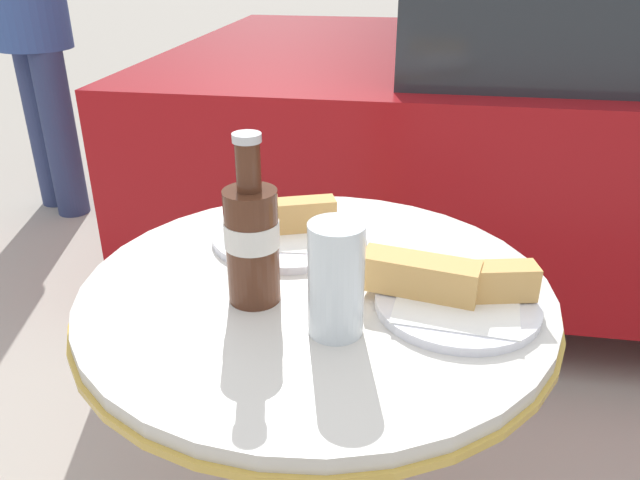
{
  "coord_description": "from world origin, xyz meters",
  "views": [
    {
      "loc": [
        0.12,
        -0.72,
        1.16
      ],
      "look_at": [
        0.0,
        0.03,
        0.79
      ],
      "focal_mm": 35.0,
      "sensor_mm": 36.0,
      "label": 1
    }
  ],
  "objects_px": {
    "cola_bottle_left": "(252,238)",
    "pedestrian": "(30,16)",
    "lunch_plate_near": "(451,291)",
    "drinking_glass": "(336,284)",
    "lunch_plate_far": "(289,230)",
    "bistro_table": "(317,413)"
  },
  "relations": [
    {
      "from": "lunch_plate_near",
      "to": "cola_bottle_left",
      "type": "bearing_deg",
      "value": -174.72
    },
    {
      "from": "drinking_glass",
      "to": "lunch_plate_far",
      "type": "relative_size",
      "value": 0.58
    },
    {
      "from": "cola_bottle_left",
      "to": "drinking_glass",
      "type": "relative_size",
      "value": 1.58
    },
    {
      "from": "lunch_plate_near",
      "to": "bistro_table",
      "type": "bearing_deg",
      "value": 170.98
    },
    {
      "from": "lunch_plate_far",
      "to": "cola_bottle_left",
      "type": "bearing_deg",
      "value": -92.27
    },
    {
      "from": "cola_bottle_left",
      "to": "lunch_plate_far",
      "type": "distance_m",
      "value": 0.2
    },
    {
      "from": "cola_bottle_left",
      "to": "lunch_plate_far",
      "type": "relative_size",
      "value": 0.92
    },
    {
      "from": "bistro_table",
      "to": "drinking_glass",
      "type": "height_order",
      "value": "drinking_glass"
    },
    {
      "from": "drinking_glass",
      "to": "lunch_plate_near",
      "type": "xyz_separation_m",
      "value": [
        0.14,
        0.08,
        -0.04
      ]
    },
    {
      "from": "lunch_plate_near",
      "to": "pedestrian",
      "type": "relative_size",
      "value": 0.15
    },
    {
      "from": "pedestrian",
      "to": "lunch_plate_far",
      "type": "bearing_deg",
      "value": -48.77
    },
    {
      "from": "lunch_plate_near",
      "to": "lunch_plate_far",
      "type": "distance_m",
      "value": 0.29
    },
    {
      "from": "lunch_plate_near",
      "to": "pedestrian",
      "type": "height_order",
      "value": "pedestrian"
    },
    {
      "from": "lunch_plate_near",
      "to": "pedestrian",
      "type": "bearing_deg",
      "value": 132.98
    },
    {
      "from": "bistro_table",
      "to": "lunch_plate_near",
      "type": "distance_m",
      "value": 0.31
    },
    {
      "from": "cola_bottle_left",
      "to": "lunch_plate_near",
      "type": "xyz_separation_m",
      "value": [
        0.25,
        0.02,
        -0.07
      ]
    },
    {
      "from": "bistro_table",
      "to": "lunch_plate_far",
      "type": "distance_m",
      "value": 0.28
    },
    {
      "from": "cola_bottle_left",
      "to": "pedestrian",
      "type": "height_order",
      "value": "pedestrian"
    },
    {
      "from": "cola_bottle_left",
      "to": "drinking_glass",
      "type": "height_order",
      "value": "cola_bottle_left"
    },
    {
      "from": "cola_bottle_left",
      "to": "pedestrian",
      "type": "relative_size",
      "value": 0.14
    },
    {
      "from": "cola_bottle_left",
      "to": "lunch_plate_far",
      "type": "bearing_deg",
      "value": 87.73
    },
    {
      "from": "bistro_table",
      "to": "drinking_glass",
      "type": "distance_m",
      "value": 0.31
    }
  ]
}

